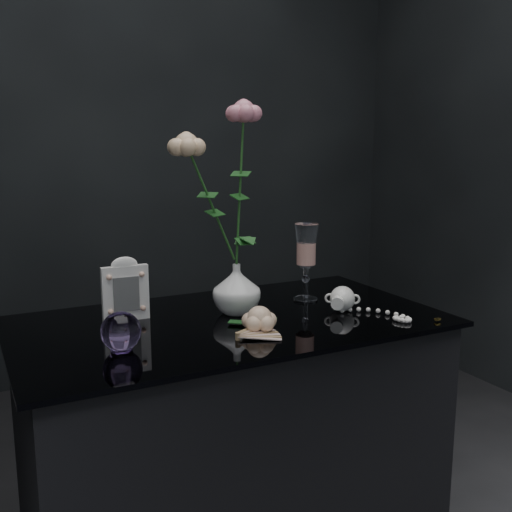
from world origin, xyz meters
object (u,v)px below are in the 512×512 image
wine_glass (306,262)px  loose_rose (259,319)px  vase (237,289)px  pearl_jar (342,298)px  picture_frame (125,289)px  paperweight (121,331)px

wine_glass → loose_rose: wine_glass is taller
vase → wine_glass: (0.23, 0.03, 0.04)m
loose_rose → pearl_jar: size_ratio=0.76×
wine_glass → picture_frame: size_ratio=1.34×
wine_glass → pearl_jar: 0.15m
vase → pearl_jar: vase is taller
vase → picture_frame: size_ratio=0.80×
vase → paperweight: size_ratio=1.51×
pearl_jar → wine_glass: bearing=139.2°
paperweight → pearl_jar: size_ratio=0.36×
vase → loose_rose: size_ratio=0.71×
picture_frame → loose_rose: (0.25, -0.23, -0.05)m
wine_glass → loose_rose: (-0.25, -0.20, -0.08)m
vase → picture_frame: (-0.27, 0.07, 0.02)m
wine_glass → pearl_jar: size_ratio=0.91×
wine_glass → pearl_jar: (0.03, -0.13, -0.07)m
picture_frame → loose_rose: picture_frame is taller
picture_frame → pearl_jar: bearing=-16.4°
wine_glass → loose_rose: bearing=-141.5°
wine_glass → loose_rose: size_ratio=1.19×
vase → pearl_jar: bearing=-21.3°
loose_rose → picture_frame: bearing=142.0°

